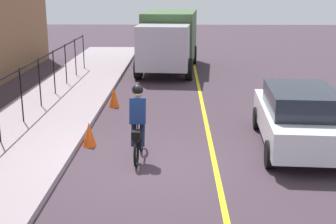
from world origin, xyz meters
The scene contains 8 objects.
ground_plane centered at (0.00, 0.00, 0.00)m, with size 80.00×80.00×0.00m, color #3C2E39.
lane_line_centre centered at (0.00, -1.60, 0.00)m, with size 36.00×0.12×0.01m, color yellow.
sidewalk centered at (0.00, 3.40, 0.07)m, with size 40.00×3.20×0.15m, color gray.
cyclist_lead centered at (0.22, 0.20, 0.91)m, with size 1.71×0.37×1.83m.
patrol_sedan centered at (1.15, -3.78, 0.82)m, with size 4.51×2.16×1.58m.
box_truck_background centered at (12.49, -0.31, 1.55)m, with size 6.87×2.95×2.78m.
traffic_cone_near centered at (1.15, 1.55, 0.32)m, with size 0.36×0.36×0.63m, color #F85114.
traffic_cone_far centered at (5.15, 1.44, 0.35)m, with size 0.36×0.36×0.70m, color #F65313.
Camera 1 is at (-10.13, -0.71, 4.01)m, focal length 49.46 mm.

